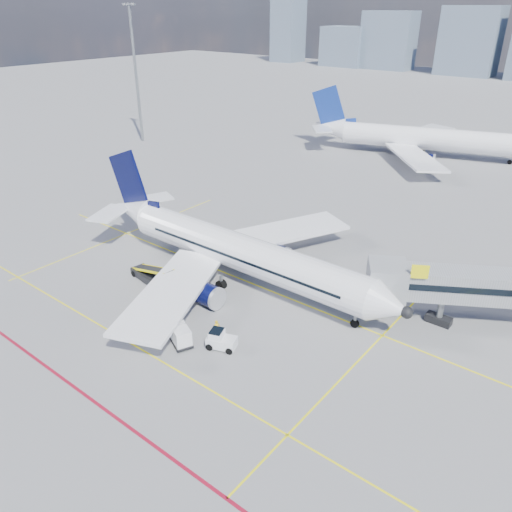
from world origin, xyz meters
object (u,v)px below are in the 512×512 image
(main_aircraft, at_px, (231,250))
(cargo_dolly, at_px, (179,333))
(belt_loader, at_px, (149,275))
(baggage_tug, at_px, (220,340))
(second_aircraft, at_px, (419,138))
(ramp_worker, at_px, (217,328))

(main_aircraft, distance_m, cargo_dolly, 11.86)
(belt_loader, bearing_deg, cargo_dolly, -19.50)
(cargo_dolly, height_order, belt_loader, belt_loader)
(cargo_dolly, bearing_deg, baggage_tug, 50.47)
(belt_loader, bearing_deg, second_aircraft, 96.40)
(cargo_dolly, relative_size, belt_loader, 0.52)
(main_aircraft, relative_size, baggage_tug, 14.00)
(baggage_tug, relative_size, cargo_dolly, 0.79)
(main_aircraft, bearing_deg, belt_loader, -137.09)
(cargo_dolly, distance_m, ramp_worker, 3.21)
(ramp_worker, bearing_deg, second_aircraft, 42.53)
(cargo_dolly, bearing_deg, ramp_worker, 78.55)
(belt_loader, height_order, ramp_worker, belt_loader)
(ramp_worker, bearing_deg, cargo_dolly, 178.85)
(main_aircraft, bearing_deg, second_aircraft, 93.77)
(second_aircraft, xyz_separation_m, ramp_worker, (9.12, -64.91, -2.47))
(baggage_tug, distance_m, belt_loader, 13.62)
(cargo_dolly, bearing_deg, second_aircraft, 120.35)
(cargo_dolly, bearing_deg, main_aircraft, 132.96)
(cargo_dolly, bearing_deg, belt_loader, 175.89)
(second_aircraft, xyz_separation_m, baggage_tug, (10.44, -65.94, -2.43))
(main_aircraft, distance_m, second_aircraft, 56.60)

